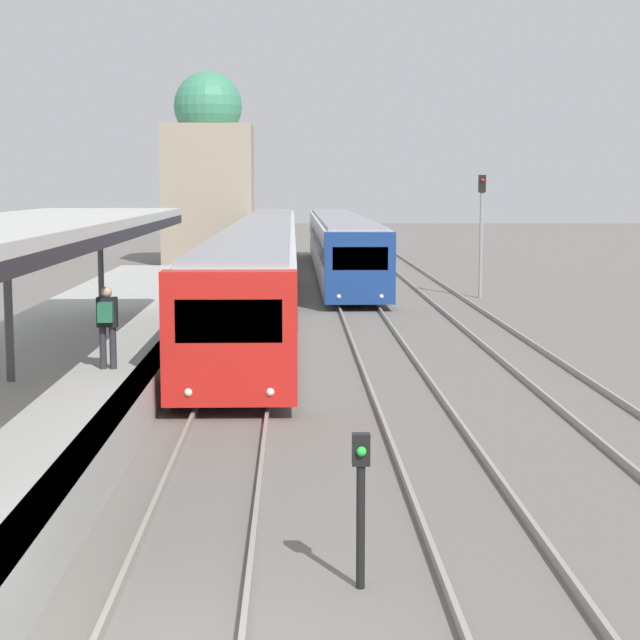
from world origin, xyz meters
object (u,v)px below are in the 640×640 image
signal_mast_far (481,221)px  person_on_platform (107,320)px  train_near (264,253)px  signal_post_near (361,493)px  train_far (340,242)px

signal_mast_far → person_on_platform: bearing=-117.5°
signal_mast_far → train_near: bearing=163.5°
train_near → signal_post_near: bearing=-86.7°
train_far → signal_post_near: (-1.67, -42.85, -0.55)m
person_on_platform → signal_post_near: (4.47, -9.69, -0.73)m
person_on_platform → signal_mast_far: size_ratio=0.34×
person_on_platform → train_near: train_near is taller
signal_post_near → signal_mast_far: bearing=77.7°
person_on_platform → train_far: 33.72m
signal_post_near → signal_mast_far: (6.86, 31.42, 2.01)m
signal_post_near → signal_mast_far: signal_mast_far is taller
train_far → person_on_platform: bearing=-100.5°
train_far → signal_post_near: 42.89m
person_on_platform → signal_mast_far: 24.54m
person_on_platform → signal_post_near: size_ratio=0.93×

